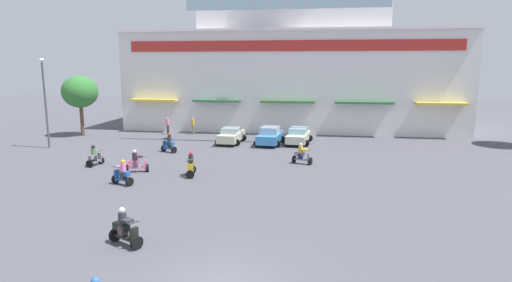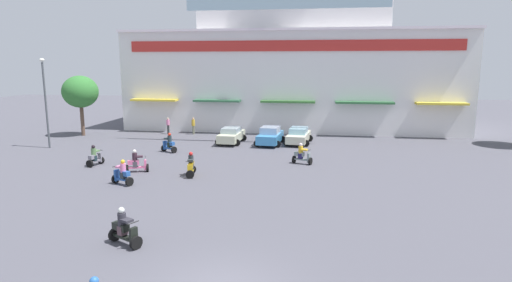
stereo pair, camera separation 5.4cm
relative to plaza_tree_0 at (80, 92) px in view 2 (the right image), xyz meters
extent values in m
plane|color=#4D4C56|center=(20.06, -13.38, -4.29)|extent=(128.00, 128.00, 0.00)
cube|color=white|center=(20.06, 10.38, 0.78)|extent=(35.12, 13.53, 10.14)
cube|color=white|center=(20.06, 11.06, 9.15)|extent=(19.38, 12.18, 6.60)
cube|color=red|center=(20.06, 3.56, 4.42)|extent=(32.31, 0.12, 1.04)
cube|color=white|center=(20.06, 3.52, 5.97)|extent=(35.12, 0.70, 0.24)
cube|color=yellow|center=(6.28, 3.07, -0.96)|extent=(4.79, 1.10, 0.20)
cube|color=#306342|center=(12.87, 3.07, -0.96)|extent=(4.72, 1.10, 0.20)
cube|color=#346731|center=(19.97, 3.07, -0.96)|extent=(5.31, 1.10, 0.20)
cube|color=#2E6439|center=(27.29, 3.07, -0.96)|extent=(5.48, 1.10, 0.20)
cube|color=gold|center=(34.30, 3.07, -0.96)|extent=(4.61, 1.10, 0.20)
cube|color=#99B7C6|center=(20.06, -1.84, 7.83)|extent=(17.05, 0.08, 1.32)
cylinder|color=brown|center=(0.00, 0.00, -2.72)|extent=(0.35, 0.35, 3.14)
ellipsoid|color=#327331|center=(0.00, 0.00, 0.03)|extent=(3.37, 3.47, 3.10)
cube|color=beige|center=(15.33, -1.93, -3.67)|extent=(1.84, 4.14, 0.70)
cube|color=#A3B5BB|center=(15.33, -1.93, -3.10)|extent=(1.50, 2.10, 0.45)
cylinder|color=black|center=(14.58, -0.63, -3.99)|extent=(0.61, 0.20, 0.60)
cylinder|color=black|center=(16.21, -0.72, -3.99)|extent=(0.61, 0.20, 0.60)
cylinder|color=black|center=(14.45, -3.15, -3.99)|extent=(0.61, 0.20, 0.60)
cylinder|color=black|center=(16.08, -3.23, -3.99)|extent=(0.61, 0.20, 0.60)
cube|color=#3F8DCC|center=(18.84, -2.09, -3.65)|extent=(2.05, 4.13, 0.74)
cube|color=#A1B0C6|center=(18.84, -2.09, -2.99)|extent=(1.65, 2.11, 0.58)
cylinder|color=black|center=(18.07, -0.79, -3.99)|extent=(0.61, 0.21, 0.60)
cylinder|color=black|center=(19.80, -0.93, -3.99)|extent=(0.61, 0.21, 0.60)
cylinder|color=black|center=(17.87, -3.26, -3.99)|extent=(0.61, 0.21, 0.60)
cylinder|color=black|center=(19.60, -3.40, -3.99)|extent=(0.61, 0.21, 0.60)
cube|color=beige|center=(21.27, -1.28, -3.68)|extent=(2.08, 4.38, 0.67)
cube|color=#90C0D3|center=(21.27, -1.28, -3.10)|extent=(1.64, 2.25, 0.49)
cylinder|color=black|center=(20.57, 0.11, -3.99)|extent=(0.61, 0.22, 0.60)
cylinder|color=black|center=(22.23, -0.05, -3.99)|extent=(0.61, 0.22, 0.60)
cylinder|color=black|center=(20.31, -2.50, -3.99)|extent=(0.61, 0.22, 0.60)
cylinder|color=black|center=(21.97, -2.67, -3.99)|extent=(0.61, 0.22, 0.60)
sphere|color=#2A61AB|center=(17.21, -28.69, -2.91)|extent=(0.25, 0.25, 0.25)
cylinder|color=black|center=(7.77, -10.97, -4.03)|extent=(0.54, 0.23, 0.52)
cylinder|color=black|center=(7.56, -12.11, -4.03)|extent=(0.54, 0.23, 0.52)
cube|color=gray|center=(7.67, -11.54, -3.97)|extent=(0.46, 1.05, 0.10)
cube|color=gray|center=(7.63, -11.75, -3.62)|extent=(0.41, 0.69, 0.28)
cube|color=gray|center=(7.75, -11.09, -3.82)|extent=(0.34, 0.20, 0.66)
cylinder|color=black|center=(7.75, -11.06, -3.28)|extent=(0.52, 0.13, 0.04)
cube|color=#19282F|center=(7.64, -11.66, -3.74)|extent=(0.37, 0.33, 0.36)
cylinder|color=#54794A|center=(7.64, -11.66, -3.30)|extent=(0.37, 0.37, 0.51)
sphere|color=black|center=(7.64, -11.66, -2.94)|extent=(0.25, 0.25, 0.25)
cube|color=#54794A|center=(7.69, -11.41, -3.28)|extent=(0.41, 0.49, 0.10)
cylinder|color=black|center=(11.12, -15.46, -4.03)|extent=(0.33, 0.53, 0.52)
cylinder|color=black|center=(12.20, -15.92, -4.03)|extent=(0.33, 0.53, 0.52)
cube|color=#24519C|center=(11.66, -15.69, -3.97)|extent=(1.06, 0.66, 0.10)
cube|color=#24519C|center=(11.85, -15.77, -3.59)|extent=(0.72, 0.53, 0.28)
cube|color=#24519C|center=(11.23, -15.51, -3.79)|extent=(0.25, 0.35, 0.69)
cylinder|color=black|center=(11.20, -15.50, -3.25)|extent=(0.23, 0.49, 0.04)
cube|color=#2B343C|center=(11.77, -15.74, -3.71)|extent=(0.38, 0.40, 0.36)
cylinder|color=pink|center=(11.77, -15.74, -3.27)|extent=(0.42, 0.42, 0.52)
sphere|color=gold|center=(11.77, -15.74, -2.90)|extent=(0.25, 0.25, 0.25)
cube|color=pink|center=(11.53, -15.64, -3.24)|extent=(0.54, 0.48, 0.10)
cylinder|color=black|center=(10.64, -6.17, -4.03)|extent=(0.37, 0.53, 0.52)
cylinder|color=black|center=(11.68, -6.73, -4.03)|extent=(0.37, 0.53, 0.52)
cube|color=#2656A3|center=(11.16, -6.45, -3.97)|extent=(1.05, 0.74, 0.10)
cube|color=#2656A3|center=(11.35, -6.55, -3.56)|extent=(0.73, 0.58, 0.28)
cube|color=#2656A3|center=(10.75, -6.22, -3.77)|extent=(0.27, 0.35, 0.71)
cylinder|color=black|center=(10.72, -6.21, -3.22)|extent=(0.28, 0.47, 0.04)
cube|color=black|center=(11.27, -6.50, -3.68)|extent=(0.40, 0.41, 0.36)
cylinder|color=#253438|center=(11.27, -6.50, -3.22)|extent=(0.43, 0.43, 0.56)
sphere|color=red|center=(11.27, -6.50, -2.83)|extent=(0.25, 0.25, 0.25)
cube|color=#253438|center=(11.04, -6.38, -3.19)|extent=(0.55, 0.51, 0.10)
cylinder|color=black|center=(22.47, -9.15, -4.03)|extent=(0.30, 0.54, 0.52)
cylinder|color=black|center=(21.31, -8.76, -4.03)|extent=(0.30, 0.54, 0.52)
cube|color=slate|center=(21.89, -8.96, -3.97)|extent=(1.11, 0.61, 0.10)
cube|color=slate|center=(21.68, -8.88, -3.60)|extent=(0.75, 0.51, 0.28)
cube|color=slate|center=(22.36, -9.11, -3.80)|extent=(0.24, 0.35, 0.68)
cylinder|color=black|center=(22.38, -9.12, -3.26)|extent=(0.20, 0.50, 0.04)
cube|color=#231E4F|center=(21.77, -8.92, -3.72)|extent=(0.37, 0.39, 0.36)
cylinder|color=gold|center=(21.77, -8.92, -3.28)|extent=(0.41, 0.41, 0.51)
sphere|color=silver|center=(21.77, -8.92, -2.91)|extent=(0.25, 0.25, 0.25)
cube|color=gold|center=(22.03, -9.00, -3.25)|extent=(0.53, 0.46, 0.10)
cylinder|color=black|center=(15.19, -13.87, -4.03)|extent=(0.54, 0.24, 0.52)
cylinder|color=black|center=(14.95, -12.60, -4.03)|extent=(0.54, 0.24, 0.52)
cube|color=gold|center=(15.07, -13.23, -3.97)|extent=(0.49, 1.17, 0.10)
cube|color=gold|center=(15.03, -13.00, -3.58)|extent=(0.43, 0.77, 0.28)
cube|color=gold|center=(15.17, -13.74, -3.79)|extent=(0.34, 0.20, 0.69)
cylinder|color=black|center=(15.17, -13.76, -3.24)|extent=(0.52, 0.13, 0.04)
cube|color=#1D2B4A|center=(15.05, -13.11, -3.70)|extent=(0.37, 0.34, 0.36)
cylinder|color=#292F31|center=(15.05, -13.11, -3.26)|extent=(0.37, 0.37, 0.52)
sphere|color=red|center=(15.05, -13.11, -2.89)|extent=(0.25, 0.25, 0.25)
cube|color=#292F31|center=(15.10, -13.38, -3.23)|extent=(0.42, 0.50, 0.10)
cylinder|color=black|center=(16.16, -23.88, -4.03)|extent=(0.37, 0.53, 0.52)
cylinder|color=black|center=(14.98, -23.26, -4.03)|extent=(0.37, 0.53, 0.52)
cube|color=black|center=(15.57, -23.57, -3.97)|extent=(1.17, 0.79, 0.10)
cube|color=black|center=(15.36, -23.46, -3.59)|extent=(0.80, 0.61, 0.28)
cube|color=black|center=(16.04, -23.82, -3.79)|extent=(0.27, 0.35, 0.69)
cylinder|color=black|center=(16.06, -23.83, -3.25)|extent=(0.27, 0.48, 0.04)
cube|color=#584047|center=(15.45, -23.51, -3.71)|extent=(0.40, 0.41, 0.36)
cylinder|color=#2F2E37|center=(15.45, -23.51, -3.27)|extent=(0.43, 0.43, 0.52)
sphere|color=silver|center=(15.45, -23.51, -2.90)|extent=(0.25, 0.25, 0.25)
cube|color=#2F2E37|center=(15.71, -23.65, -3.24)|extent=(0.55, 0.51, 0.10)
cylinder|color=black|center=(11.91, -12.60, -4.03)|extent=(0.32, 0.54, 0.52)
cylinder|color=black|center=(10.72, -13.06, -4.03)|extent=(0.32, 0.54, 0.52)
cube|color=pink|center=(11.31, -12.83, -3.97)|extent=(1.15, 0.67, 0.10)
cube|color=pink|center=(11.10, -12.91, -3.63)|extent=(0.78, 0.54, 0.28)
cube|color=pink|center=(11.79, -12.64, -3.82)|extent=(0.25, 0.35, 0.65)
cylinder|color=black|center=(11.82, -12.63, -3.29)|extent=(0.22, 0.50, 0.04)
cube|color=#45404A|center=(11.19, -12.87, -3.75)|extent=(0.38, 0.40, 0.36)
cylinder|color=#35212C|center=(11.19, -12.87, -3.29)|extent=(0.41, 0.41, 0.56)
sphere|color=silver|center=(11.19, -12.87, -2.90)|extent=(0.25, 0.25, 0.25)
cube|color=#35212C|center=(11.46, -12.77, -3.26)|extent=(0.53, 0.48, 0.10)
cylinder|color=#6F7059|center=(10.59, 2.25, -3.85)|extent=(0.25, 0.25, 0.88)
cylinder|color=gold|center=(10.59, 2.25, -3.12)|extent=(0.41, 0.41, 0.60)
sphere|color=tan|center=(10.59, 2.25, -2.71)|extent=(0.22, 0.22, 0.22)
cylinder|color=#252A2A|center=(8.03, 2.06, -3.83)|extent=(0.29, 0.29, 0.92)
cylinder|color=pink|center=(8.03, 2.06, -3.11)|extent=(0.46, 0.46, 0.53)
sphere|color=tan|center=(8.03, 2.06, -2.73)|extent=(0.21, 0.21, 0.21)
cylinder|color=#474C51|center=(0.57, -6.21, -0.74)|extent=(0.16, 0.16, 7.11)
ellipsoid|color=silver|center=(0.57, -6.21, 3.00)|extent=(0.40, 0.40, 0.28)
camera|label=1|loc=(22.82, -38.12, 2.68)|focal=29.52mm
camera|label=2|loc=(22.87, -38.11, 2.68)|focal=29.52mm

